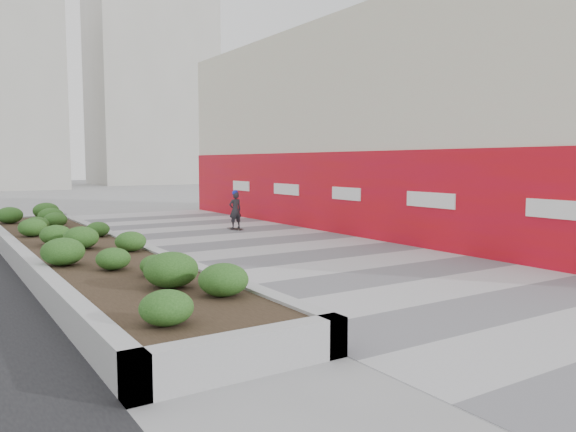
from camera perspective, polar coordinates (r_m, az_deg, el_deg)
name	(u,v)px	position (r m, az deg, el deg)	size (l,w,h in m)	color
ground	(440,292)	(11.90, 15.18, -7.42)	(160.00, 160.00, 0.00)	gray
walkway	(347,268)	(14.04, 6.03, -5.28)	(8.00, 36.00, 0.01)	#A8A8AD
building	(391,128)	(22.93, 10.45, 8.78)	(6.04, 24.08, 8.00)	beige
planter	(79,249)	(15.24, -20.48, -3.17)	(3.00, 18.00, 0.90)	#9E9EA0
distant_bldg_north_r	(152,85)	(72.36, -13.70, 12.77)	(14.00, 10.00, 24.00)	#ADAAA3
manhole_cover	(363,266)	(14.35, 7.59, -5.07)	(0.44, 0.44, 0.01)	#595654
skateboarder	(235,210)	(21.74, -5.38, 0.63)	(0.52, 0.75, 1.56)	beige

